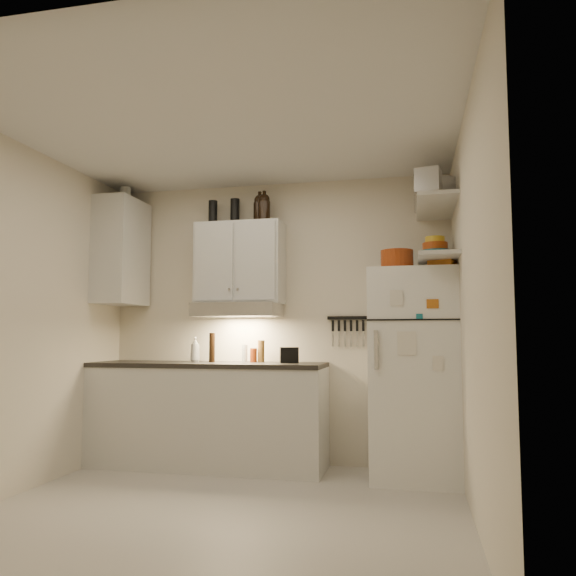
# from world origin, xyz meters

# --- Properties ---
(floor) EXTENTS (3.20, 3.00, 0.02)m
(floor) POSITION_xyz_m (0.00, 0.00, -0.01)
(floor) COLOR beige
(floor) RESTS_ON ground
(ceiling) EXTENTS (3.20, 3.00, 0.02)m
(ceiling) POSITION_xyz_m (0.00, 0.00, 2.61)
(ceiling) COLOR silver
(ceiling) RESTS_ON ground
(back_wall) EXTENTS (3.20, 0.02, 2.60)m
(back_wall) POSITION_xyz_m (0.00, 1.51, 1.30)
(back_wall) COLOR beige
(back_wall) RESTS_ON ground
(left_wall) EXTENTS (0.02, 3.00, 2.60)m
(left_wall) POSITION_xyz_m (-1.61, 0.00, 1.30)
(left_wall) COLOR beige
(left_wall) RESTS_ON ground
(right_wall) EXTENTS (0.02, 3.00, 2.60)m
(right_wall) POSITION_xyz_m (1.61, 0.00, 1.30)
(right_wall) COLOR beige
(right_wall) RESTS_ON ground
(base_cabinet) EXTENTS (2.10, 0.60, 0.88)m
(base_cabinet) POSITION_xyz_m (-0.55, 1.20, 0.44)
(base_cabinet) COLOR silver
(base_cabinet) RESTS_ON floor
(countertop) EXTENTS (2.10, 0.62, 0.04)m
(countertop) POSITION_xyz_m (-0.55, 1.20, 0.90)
(countertop) COLOR black
(countertop) RESTS_ON base_cabinet
(upper_cabinet) EXTENTS (0.80, 0.33, 0.75)m
(upper_cabinet) POSITION_xyz_m (-0.30, 1.33, 1.83)
(upper_cabinet) COLOR silver
(upper_cabinet) RESTS_ON back_wall
(side_cabinet) EXTENTS (0.33, 0.55, 1.00)m
(side_cabinet) POSITION_xyz_m (-1.44, 1.20, 1.95)
(side_cabinet) COLOR silver
(side_cabinet) RESTS_ON left_wall
(range_hood) EXTENTS (0.76, 0.46, 0.12)m
(range_hood) POSITION_xyz_m (-0.30, 1.27, 1.39)
(range_hood) COLOR silver
(range_hood) RESTS_ON back_wall
(fridge) EXTENTS (0.70, 0.68, 1.70)m
(fridge) POSITION_xyz_m (1.25, 1.16, 0.85)
(fridge) COLOR white
(fridge) RESTS_ON floor
(shelf_hi) EXTENTS (0.30, 0.95, 0.03)m
(shelf_hi) POSITION_xyz_m (1.45, 1.02, 2.20)
(shelf_hi) COLOR silver
(shelf_hi) RESTS_ON right_wall
(shelf_lo) EXTENTS (0.30, 0.95, 0.03)m
(shelf_lo) POSITION_xyz_m (1.45, 1.02, 1.76)
(shelf_lo) COLOR silver
(shelf_lo) RESTS_ON right_wall
(knife_strip) EXTENTS (0.42, 0.02, 0.03)m
(knife_strip) POSITION_xyz_m (0.70, 1.49, 1.32)
(knife_strip) COLOR black
(knife_strip) RESTS_ON back_wall
(dutch_oven) EXTENTS (0.28, 0.28, 0.15)m
(dutch_oven) POSITION_xyz_m (1.13, 1.04, 1.78)
(dutch_oven) COLOR #923511
(dutch_oven) RESTS_ON fridge
(book_stack) EXTENTS (0.27, 0.29, 0.08)m
(book_stack) POSITION_xyz_m (1.50, 0.98, 1.74)
(book_stack) COLOR #B76016
(book_stack) RESTS_ON fridge
(spice_jar) EXTENTS (0.06, 0.06, 0.09)m
(spice_jar) POSITION_xyz_m (1.37, 1.11, 1.75)
(spice_jar) COLOR silver
(spice_jar) RESTS_ON fridge
(stock_pot) EXTENTS (0.38, 0.38, 0.21)m
(stock_pot) POSITION_xyz_m (1.42, 1.26, 2.32)
(stock_pot) COLOR silver
(stock_pot) RESTS_ON shelf_hi
(tin_a) EXTENTS (0.25, 0.24, 0.20)m
(tin_a) POSITION_xyz_m (1.48, 0.96, 2.31)
(tin_a) COLOR #AAAAAD
(tin_a) RESTS_ON shelf_hi
(tin_b) EXTENTS (0.21, 0.21, 0.18)m
(tin_b) POSITION_xyz_m (1.38, 0.64, 2.31)
(tin_b) COLOR #AAAAAD
(tin_b) RESTS_ON shelf_hi
(bowl_teal) EXTENTS (0.26, 0.26, 0.10)m
(bowl_teal) POSITION_xyz_m (1.45, 1.28, 1.83)
(bowl_teal) COLOR #16697D
(bowl_teal) RESTS_ON shelf_lo
(bowl_orange) EXTENTS (0.21, 0.21, 0.06)m
(bowl_orange) POSITION_xyz_m (1.45, 1.27, 1.91)
(bowl_orange) COLOR #C64812
(bowl_orange) RESTS_ON bowl_teal
(bowl_yellow) EXTENTS (0.16, 0.16, 0.05)m
(bowl_yellow) POSITION_xyz_m (1.45, 1.27, 1.97)
(bowl_yellow) COLOR yellow
(bowl_yellow) RESTS_ON bowl_orange
(plates) EXTENTS (0.27, 0.27, 0.06)m
(plates) POSITION_xyz_m (1.44, 1.08, 1.81)
(plates) COLOR #16697D
(plates) RESTS_ON shelf_lo
(growler_a) EXTENTS (0.13, 0.13, 0.28)m
(growler_a) POSITION_xyz_m (-0.12, 1.37, 2.34)
(growler_a) COLOR black
(growler_a) RESTS_ON upper_cabinet
(growler_b) EXTENTS (0.14, 0.14, 0.27)m
(growler_b) POSITION_xyz_m (-0.06, 1.30, 2.33)
(growler_b) COLOR black
(growler_b) RESTS_ON upper_cabinet
(thermos_a) EXTENTS (0.11, 0.11, 0.25)m
(thermos_a) POSITION_xyz_m (-0.38, 1.40, 2.33)
(thermos_a) COLOR black
(thermos_a) RESTS_ON upper_cabinet
(thermos_b) EXTENTS (0.11, 0.11, 0.24)m
(thermos_b) POSITION_xyz_m (-0.59, 1.38, 2.32)
(thermos_b) COLOR black
(thermos_b) RESTS_ON upper_cabinet
(side_jar) EXTENTS (0.11, 0.11, 0.14)m
(side_jar) POSITION_xyz_m (-1.44, 1.26, 2.52)
(side_jar) COLOR silver
(side_jar) RESTS_ON side_cabinet
(soap_bottle) EXTENTS (0.11, 0.11, 0.25)m
(soap_bottle) POSITION_xyz_m (-0.69, 1.24, 1.05)
(soap_bottle) COLOR silver
(soap_bottle) RESTS_ON countertop
(pepper_mill) EXTENTS (0.08, 0.08, 0.20)m
(pepper_mill) POSITION_xyz_m (-0.10, 1.34, 1.02)
(pepper_mill) COLOR brown
(pepper_mill) RESTS_ON countertop
(oil_bottle) EXTENTS (0.06, 0.06, 0.24)m
(oil_bottle) POSITION_xyz_m (-0.56, 1.30, 1.04)
(oil_bottle) COLOR #3B5916
(oil_bottle) RESTS_ON countertop
(vinegar_bottle) EXTENTS (0.06, 0.06, 0.26)m
(vinegar_bottle) POSITION_xyz_m (-0.53, 1.23, 1.05)
(vinegar_bottle) COLOR black
(vinegar_bottle) RESTS_ON countertop
(clear_bottle) EXTENTS (0.06, 0.06, 0.16)m
(clear_bottle) POSITION_xyz_m (-0.26, 1.35, 1.00)
(clear_bottle) COLOR silver
(clear_bottle) RESTS_ON countertop
(red_jar) EXTENTS (0.07, 0.07, 0.13)m
(red_jar) POSITION_xyz_m (-0.16, 1.32, 0.98)
(red_jar) COLOR #923511
(red_jar) RESTS_ON countertop
(caddy) EXTENTS (0.19, 0.16, 0.14)m
(caddy) POSITION_xyz_m (0.18, 1.26, 0.99)
(caddy) COLOR black
(caddy) RESTS_ON countertop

